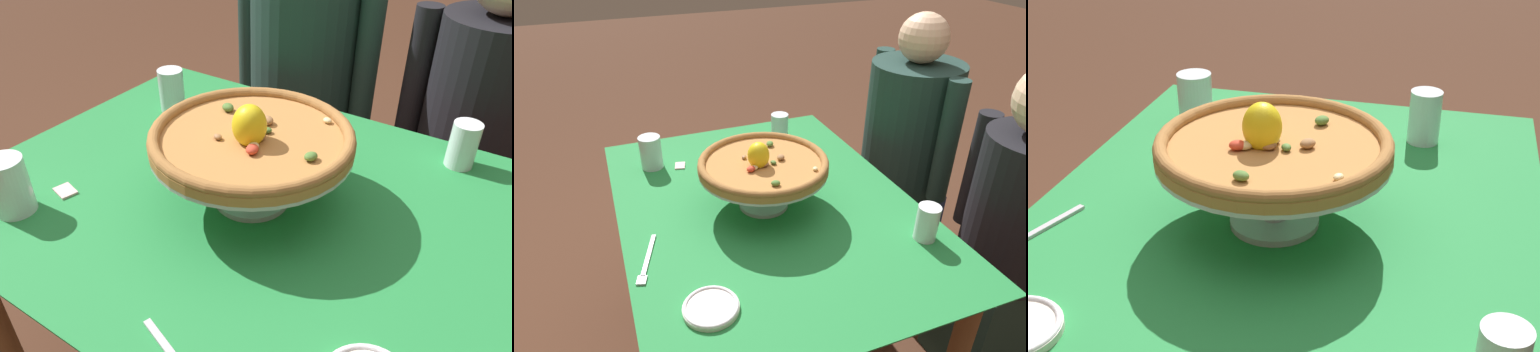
# 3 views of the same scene
# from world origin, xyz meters

# --- Properties ---
(dining_table) EXTENTS (1.24, 0.93, 0.74)m
(dining_table) POSITION_xyz_m (0.00, 0.00, 0.64)
(dining_table) COLOR brown
(dining_table) RESTS_ON ground
(pizza_stand) EXTENTS (0.41, 0.41, 0.14)m
(pizza_stand) POSITION_xyz_m (0.00, -0.01, 0.85)
(pizza_stand) COLOR #B7B7C1
(pizza_stand) RESTS_ON dining_table
(pizza) EXTENTS (0.41, 0.41, 0.09)m
(pizza) POSITION_xyz_m (0.00, -0.01, 0.90)
(pizza) COLOR #AD753D
(pizza) RESTS_ON pizza_stand
(water_glass_back_left) EXTENTS (0.07, 0.07, 0.12)m
(water_glass_back_left) POSITION_xyz_m (-0.42, 0.22, 0.79)
(water_glass_back_left) COLOR silver
(water_glass_back_left) RESTS_ON dining_table
(water_glass_front_left) EXTENTS (0.08, 0.08, 0.12)m
(water_glass_front_left) POSITION_xyz_m (-0.39, -0.31, 0.80)
(water_glass_front_left) COLOR silver
(water_glass_front_left) RESTS_ON dining_table
(water_glass_back_right) EXTENTS (0.06, 0.06, 0.11)m
(water_glass_back_right) POSITION_xyz_m (0.33, 0.37, 0.79)
(water_glass_back_right) COLOR white
(water_glass_back_right) RESTS_ON dining_table
(sugar_packet) EXTENTS (0.06, 0.05, 0.00)m
(sugar_packet) POSITION_xyz_m (-0.36, -0.21, 0.74)
(sugar_packet) COLOR beige
(sugar_packet) RESTS_ON dining_table
(diner_left) EXTENTS (0.54, 0.39, 1.24)m
(diner_left) POSITION_xyz_m (-0.30, 0.77, 0.62)
(diner_left) COLOR navy
(diner_left) RESTS_ON ground
(diner_right) EXTENTS (0.48, 0.33, 1.21)m
(diner_right) POSITION_xyz_m (0.30, 0.78, 0.58)
(diner_right) COLOR #1E3833
(diner_right) RESTS_ON ground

